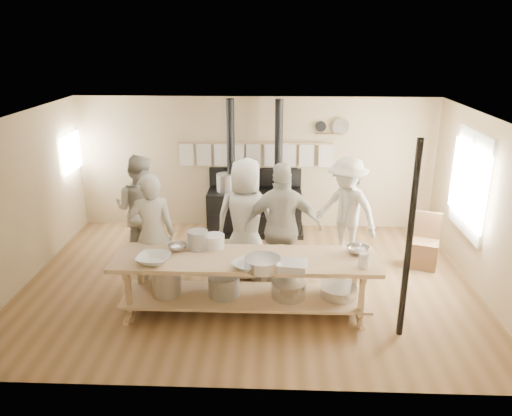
# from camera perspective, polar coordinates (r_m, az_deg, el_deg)

# --- Properties ---
(ground) EXTENTS (7.00, 7.00, 0.00)m
(ground) POSITION_cam_1_polar(r_m,az_deg,el_deg) (7.99, -0.81, -8.47)
(ground) COLOR brown
(ground) RESTS_ON ground
(room_shell) EXTENTS (7.00, 7.00, 7.00)m
(room_shell) POSITION_cam_1_polar(r_m,az_deg,el_deg) (7.37, -0.87, 2.76)
(room_shell) COLOR tan
(room_shell) RESTS_ON ground
(window_right) EXTENTS (0.09, 1.50, 1.65)m
(window_right) POSITION_cam_1_polar(r_m,az_deg,el_deg) (8.54, 23.33, 2.62)
(window_right) COLOR beige
(window_right) RESTS_ON ground
(left_opening) EXTENTS (0.00, 0.90, 0.90)m
(left_opening) POSITION_cam_1_polar(r_m,az_deg,el_deg) (10.06, -20.34, 5.95)
(left_opening) COLOR white
(left_opening) RESTS_ON ground
(stove) EXTENTS (1.90, 0.75, 2.60)m
(stove) POSITION_cam_1_polar(r_m,az_deg,el_deg) (9.72, -0.20, 0.10)
(stove) COLOR black
(stove) RESTS_ON ground
(towel_rail) EXTENTS (3.00, 0.04, 0.47)m
(towel_rail) POSITION_cam_1_polar(r_m,az_deg,el_deg) (9.71, -0.09, 6.39)
(towel_rail) COLOR tan
(towel_rail) RESTS_ON ground
(back_wall_shelf) EXTENTS (0.63, 0.14, 0.32)m
(back_wall_shelf) POSITION_cam_1_polar(r_m,az_deg,el_deg) (9.70, 8.70, 8.90)
(back_wall_shelf) COLOR tan
(back_wall_shelf) RESTS_ON ground
(prep_table) EXTENTS (3.60, 0.90, 0.85)m
(prep_table) POSITION_cam_1_polar(r_m,az_deg,el_deg) (6.95, -1.31, -8.14)
(prep_table) COLOR tan
(prep_table) RESTS_ON ground
(support_post) EXTENTS (0.08, 0.08, 2.60)m
(support_post) POSITION_cam_1_polar(r_m,az_deg,el_deg) (6.41, 17.10, -3.81)
(support_post) COLOR black
(support_post) RESTS_ON ground
(cook_far_left) EXTENTS (0.77, 0.60, 1.87)m
(cook_far_left) POSITION_cam_1_polar(r_m,az_deg,el_deg) (7.47, -11.76, -3.05)
(cook_far_left) COLOR #B8B3A3
(cook_far_left) RESTS_ON ground
(cook_left) EXTENTS (1.03, 0.87, 1.87)m
(cook_left) POSITION_cam_1_polar(r_m,az_deg,el_deg) (8.61, -13.05, -0.11)
(cook_left) COLOR #B8B3A3
(cook_left) RESTS_ON ground
(cook_center) EXTENTS (1.03, 0.74, 1.96)m
(cook_center) POSITION_cam_1_polar(r_m,az_deg,el_deg) (7.77, -1.16, -1.39)
(cook_center) COLOR #B8B3A3
(cook_center) RESTS_ON ground
(cook_right) EXTENTS (1.19, 0.55, 1.98)m
(cook_right) POSITION_cam_1_polar(r_m,az_deg,el_deg) (7.46, 3.04, -2.22)
(cook_right) COLOR #B8B3A3
(cook_right) RESTS_ON ground
(cook_by_window) EXTENTS (1.34, 1.29, 1.83)m
(cook_by_window) POSITION_cam_1_polar(r_m,az_deg,el_deg) (8.53, 10.28, -0.21)
(cook_by_window) COLOR #B8B3A3
(cook_by_window) RESTS_ON ground
(chair) EXTENTS (0.54, 0.54, 0.91)m
(chair) POSITION_cam_1_polar(r_m,az_deg,el_deg) (8.87, 18.69, -4.69)
(chair) COLOR brown
(chair) RESTS_ON ground
(bowl_white_a) EXTENTS (0.50, 0.50, 0.11)m
(bowl_white_a) POSITION_cam_1_polar(r_m,az_deg,el_deg) (6.77, -11.65, -5.75)
(bowl_white_a) COLOR silver
(bowl_white_a) RESTS_ON prep_table
(bowl_steel_a) EXTENTS (0.38, 0.38, 0.08)m
(bowl_steel_a) POSITION_cam_1_polar(r_m,az_deg,el_deg) (7.11, -8.98, -4.43)
(bowl_steel_a) COLOR silver
(bowl_steel_a) RESTS_ON prep_table
(bowl_white_b) EXTENTS (0.51, 0.51, 0.09)m
(bowl_white_b) POSITION_cam_1_polar(r_m,az_deg,el_deg) (6.49, -1.11, -6.57)
(bowl_white_b) COLOR silver
(bowl_white_b) RESTS_ON prep_table
(bowl_steel_b) EXTENTS (0.41, 0.41, 0.10)m
(bowl_steel_b) POSITION_cam_1_polar(r_m,az_deg,el_deg) (7.06, 11.55, -4.69)
(bowl_steel_b) COLOR silver
(bowl_steel_b) RESTS_ON prep_table
(roasting_pan) EXTENTS (0.51, 0.38, 0.10)m
(roasting_pan) POSITION_cam_1_polar(r_m,az_deg,el_deg) (6.48, 3.69, -6.58)
(roasting_pan) COLOR #B2B2B7
(roasting_pan) RESTS_ON prep_table
(mixing_bowl_large) EXTENTS (0.51, 0.51, 0.15)m
(mixing_bowl_large) POSITION_cam_1_polar(r_m,az_deg,el_deg) (6.46, 0.77, -6.36)
(mixing_bowl_large) COLOR silver
(mixing_bowl_large) RESTS_ON prep_table
(bucket_galv) EXTENTS (0.33, 0.33, 0.27)m
(bucket_galv) POSITION_cam_1_polar(r_m,az_deg,el_deg) (7.07, -6.64, -3.64)
(bucket_galv) COLOR gray
(bucket_galv) RESTS_ON prep_table
(deep_bowl_enamel) EXTENTS (0.35, 0.35, 0.19)m
(deep_bowl_enamel) POSITION_cam_1_polar(r_m,az_deg,el_deg) (7.11, -4.81, -3.80)
(deep_bowl_enamel) COLOR silver
(deep_bowl_enamel) RESTS_ON prep_table
(pitcher) EXTENTS (0.13, 0.13, 0.19)m
(pitcher) POSITION_cam_1_polar(r_m,az_deg,el_deg) (6.64, 12.15, -5.86)
(pitcher) COLOR silver
(pitcher) RESTS_ON prep_table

